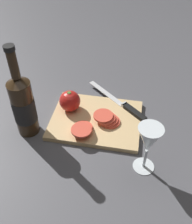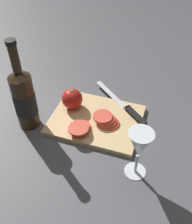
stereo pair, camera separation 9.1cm
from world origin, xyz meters
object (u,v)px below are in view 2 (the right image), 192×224
object	(u,v)px
wine_bottle	(24,99)
knife	(130,111)
tomato_slice_stack_near	(106,120)
whole_tomato	(72,99)
wine_glass	(139,146)
tomato_slice_stack_far	(80,128)

from	to	relation	value
wine_bottle	knife	distance (m)	0.37
tomato_slice_stack_near	whole_tomato	bearing A→B (deg)	-15.86
wine_glass	tomato_slice_stack_far	xyz separation A→B (m)	(0.21, -0.09, -0.09)
tomato_slice_stack_far	wine_bottle	bearing A→B (deg)	2.98
wine_bottle	knife	bearing A→B (deg)	-155.20
wine_bottle	knife	xyz separation A→B (m)	(-0.33, -0.15, -0.09)
wine_glass	tomato_slice_stack_near	size ratio (longest dim) A/B	1.77
whole_tomato	tomato_slice_stack_near	bearing A→B (deg)	164.14
knife	tomato_slice_stack_near	xyz separation A→B (m)	(0.07, 0.08, 0.01)
tomato_slice_stack_far	wine_glass	bearing A→B (deg)	156.61
wine_glass	tomato_slice_stack_near	world-z (taller)	wine_glass
whole_tomato	knife	world-z (taller)	whole_tomato
wine_bottle	whole_tomato	distance (m)	0.18
knife	tomato_slice_stack_near	bearing A→B (deg)	89.23
tomato_slice_stack_near	wine_bottle	bearing A→B (deg)	15.86
whole_tomato	tomato_slice_stack_far	world-z (taller)	whole_tomato
knife	wine_glass	bearing A→B (deg)	147.18
tomato_slice_stack_near	tomato_slice_stack_far	world-z (taller)	same
wine_glass	whole_tomato	distance (m)	0.35
whole_tomato	tomato_slice_stack_near	world-z (taller)	whole_tomato
whole_tomato	knife	size ratio (longest dim) A/B	0.32
tomato_slice_stack_far	knife	bearing A→B (deg)	-134.88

